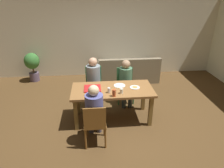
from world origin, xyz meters
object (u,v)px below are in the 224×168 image
at_px(dining_table, 112,93).
at_px(potted_plant, 32,64).
at_px(person_2, 94,109).
at_px(plate_0, 120,86).
at_px(plate_1, 135,87).
at_px(drinking_glass_0, 109,90).
at_px(chair_0, 94,83).
at_px(chair_2, 95,123).
at_px(drinking_glass_2, 121,91).
at_px(couch, 128,72).
at_px(person_0, 94,78).
at_px(pizza_box_0, 93,88).
at_px(chair_1, 125,83).
at_px(drinking_glass_1, 114,93).
at_px(person_1, 126,79).

height_order(dining_table, potted_plant, potted_plant).
relative_size(person_2, plate_0, 4.76).
xyz_separation_m(plate_1, drinking_glass_0, (-0.59, -0.19, 0.05)).
distance_m(chair_0, chair_2, 1.71).
height_order(drinking_glass_2, couch, drinking_glass_2).
height_order(person_0, person_2, person_0).
bearing_deg(pizza_box_0, drinking_glass_2, -23.92).
bearing_deg(person_0, plate_1, -37.56).
bearing_deg(person_0, dining_table, -60.27).
distance_m(pizza_box_0, couch, 2.49).
bearing_deg(person_2, potted_plant, 121.96).
xyz_separation_m(pizza_box_0, couch, (1.17, 2.14, -0.49)).
xyz_separation_m(chair_1, drinking_glass_0, (-0.50, -1.02, 0.32)).
relative_size(drinking_glass_0, drinking_glass_1, 0.76).
distance_m(person_0, drinking_glass_0, 0.94).
bearing_deg(potted_plant, drinking_glass_1, -49.37).
xyz_separation_m(chair_2, drinking_glass_2, (0.57, 0.63, 0.31)).
relative_size(drinking_glass_1, couch, 0.08).
height_order(chair_2, drinking_glass_2, chair_2).
bearing_deg(person_2, drinking_glass_0, 59.85).
relative_size(person_0, potted_plant, 1.33).
bearing_deg(person_2, drinking_glass_2, 40.29).
bearing_deg(dining_table, chair_0, 115.33).
relative_size(person_2, drinking_glass_0, 10.97).
xyz_separation_m(drinking_glass_0, couch, (0.82, 2.35, -0.54)).
bearing_deg(potted_plant, chair_1, -29.38).
bearing_deg(person_2, plate_1, 38.83).
xyz_separation_m(chair_2, drinking_glass_0, (0.31, 0.69, 0.32)).
height_order(chair_0, drinking_glass_1, chair_0).
bearing_deg(pizza_box_0, drinking_glass_1, -40.59).
distance_m(person_0, drinking_glass_1, 1.13).
bearing_deg(person_2, chair_0, 90.00).
distance_m(chair_1, drinking_glass_2, 1.15).
relative_size(person_2, drinking_glass_1, 8.36).
distance_m(chair_2, couch, 3.25).
height_order(person_1, couch, person_1).
bearing_deg(drinking_glass_1, person_0, 111.37).
bearing_deg(drinking_glass_0, plate_1, 17.46).
bearing_deg(pizza_box_0, person_1, 38.34).
bearing_deg(drinking_glass_2, couch, 76.73).
xyz_separation_m(pizza_box_0, drinking_glass_0, (0.34, -0.21, 0.04)).
height_order(person_2, drinking_glass_1, person_2).
height_order(dining_table, plate_0, plate_0).
height_order(chair_0, drinking_glass_2, chair_0).
bearing_deg(chair_2, plate_1, 43.97).
relative_size(chair_0, drinking_glass_1, 6.51).
distance_m(chair_0, drinking_glass_1, 1.30).
distance_m(pizza_box_0, drinking_glass_2, 0.66).
height_order(dining_table, person_0, person_0).
bearing_deg(drinking_glass_2, drinking_glass_1, -146.32).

